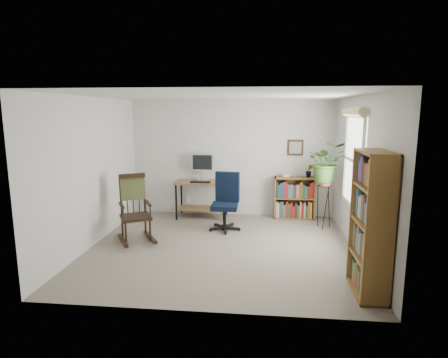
# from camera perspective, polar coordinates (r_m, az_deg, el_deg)

# --- Properties ---
(floor) EXTENTS (4.20, 4.00, 0.00)m
(floor) POSITION_cam_1_polar(r_m,az_deg,el_deg) (6.16, -0.40, -10.33)
(floor) COLOR gray
(floor) RESTS_ON ground
(ceiling) EXTENTS (4.20, 4.00, 0.00)m
(ceiling) POSITION_cam_1_polar(r_m,az_deg,el_deg) (5.77, -0.43, 12.59)
(ceiling) COLOR silver
(ceiling) RESTS_ON ground
(wall_back) EXTENTS (4.20, 0.00, 2.40)m
(wall_back) POSITION_cam_1_polar(r_m,az_deg,el_deg) (7.82, 1.23, 3.16)
(wall_back) COLOR silver
(wall_back) RESTS_ON ground
(wall_front) EXTENTS (4.20, 0.00, 2.40)m
(wall_front) POSITION_cam_1_polar(r_m,az_deg,el_deg) (3.91, -3.70, -4.06)
(wall_front) COLOR silver
(wall_front) RESTS_ON ground
(wall_left) EXTENTS (0.00, 4.00, 2.40)m
(wall_left) POSITION_cam_1_polar(r_m,az_deg,el_deg) (6.43, -19.37, 1.03)
(wall_left) COLOR silver
(wall_left) RESTS_ON ground
(wall_right) EXTENTS (0.00, 4.00, 2.40)m
(wall_right) POSITION_cam_1_polar(r_m,az_deg,el_deg) (5.99, 19.98, 0.36)
(wall_right) COLOR silver
(wall_right) RESTS_ON ground
(window) EXTENTS (0.12, 1.20, 1.50)m
(window) POSITION_cam_1_polar(r_m,az_deg,el_deg) (6.24, 19.09, 2.65)
(window) COLOR white
(window) RESTS_ON wall_right
(desk) EXTENTS (1.05, 0.58, 0.75)m
(desk) POSITION_cam_1_polar(r_m,az_deg,el_deg) (7.74, -3.41, -3.12)
(desk) COLOR olive
(desk) RESTS_ON floor
(monitor) EXTENTS (0.46, 0.16, 0.56)m
(monitor) POSITION_cam_1_polar(r_m,az_deg,el_deg) (7.75, -3.29, 1.85)
(monitor) COLOR #BBBBC0
(monitor) RESTS_ON desk
(keyboard) EXTENTS (0.40, 0.15, 0.02)m
(keyboard) POSITION_cam_1_polar(r_m,az_deg,el_deg) (7.54, -3.59, -0.45)
(keyboard) COLOR black
(keyboard) RESTS_ON desk
(office_chair) EXTENTS (0.67, 0.67, 1.08)m
(office_chair) POSITION_cam_1_polar(r_m,az_deg,el_deg) (6.85, 0.09, -3.48)
(office_chair) COLOR black
(office_chair) RESTS_ON floor
(rocking_chair) EXTENTS (1.00, 1.16, 1.15)m
(rocking_chair) POSITION_cam_1_polar(r_m,az_deg,el_deg) (6.44, -13.38, -4.31)
(rocking_chair) COLOR black
(rocking_chair) RESTS_ON floor
(low_bookshelf) EXTENTS (0.81, 0.27, 0.86)m
(low_bookshelf) POSITION_cam_1_polar(r_m,az_deg,el_deg) (7.77, 10.67, -2.84)
(low_bookshelf) COLOR brown
(low_bookshelf) RESTS_ON floor
(tall_bookshelf) EXTENTS (0.32, 0.76, 1.73)m
(tall_bookshelf) POSITION_cam_1_polar(r_m,az_deg,el_deg) (4.74, 21.48, -6.40)
(tall_bookshelf) COLOR brown
(tall_bookshelf) RESTS_ON floor
(plant_stand) EXTENTS (0.28, 0.28, 0.95)m
(plant_stand) POSITION_cam_1_polar(r_m,az_deg,el_deg) (7.26, 15.02, -3.57)
(plant_stand) COLOR black
(plant_stand) RESTS_ON floor
(spider_plant) EXTENTS (1.69, 1.88, 1.47)m
(spider_plant) POSITION_cam_1_polar(r_m,az_deg,el_deg) (7.08, 15.45, 5.41)
(spider_plant) COLOR #366021
(spider_plant) RESTS_ON plant_stand
(potted_plant_small) EXTENTS (0.13, 0.24, 0.11)m
(potted_plant_small) POSITION_cam_1_polar(r_m,az_deg,el_deg) (7.72, 12.85, 0.64)
(potted_plant_small) COLOR #366021
(potted_plant_small) RESTS_ON low_bookshelf
(framed_picture) EXTENTS (0.32, 0.04, 0.32)m
(framed_picture) POSITION_cam_1_polar(r_m,az_deg,el_deg) (7.76, 10.83, 4.72)
(framed_picture) COLOR black
(framed_picture) RESTS_ON wall_back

